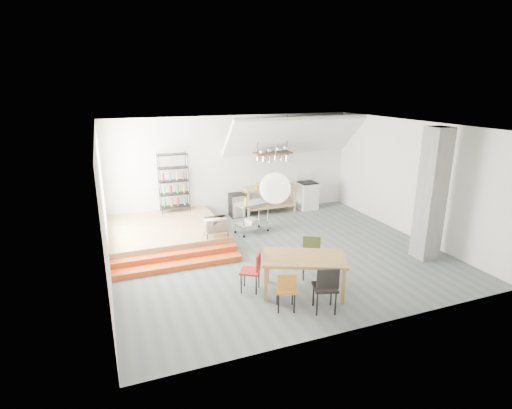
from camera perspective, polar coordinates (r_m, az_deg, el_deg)
name	(u,v)px	position (r m, az deg, el deg)	size (l,w,h in m)	color
floor	(278,253)	(10.22, 3.13, -6.97)	(8.00, 8.00, 0.00)	#535F60
wall_back	(234,166)	(12.88, -3.15, 5.49)	(8.00, 0.04, 3.20)	silver
wall_left	(103,210)	(8.88, -20.98, -0.78)	(0.04, 7.00, 3.20)	silver
wall_right	(411,179)	(11.87, 21.21, 3.41)	(0.04, 7.00, 3.20)	silver
ceiling	(280,126)	(9.40, 3.44, 11.19)	(8.00, 7.00, 0.02)	white
slope_ceiling	(294,136)	(12.85, 5.40, 9.71)	(4.40, 1.80, 0.15)	white
window_pane	(102,185)	(10.28, -21.11, 2.65)	(0.02, 2.50, 2.20)	white
platform	(166,232)	(11.31, -12.79, -3.90)	(3.00, 3.00, 0.40)	olive
step_lower	(179,265)	(9.57, -10.95, -8.53)	(3.00, 0.35, 0.13)	#C04616
step_upper	(176,257)	(9.86, -11.34, -7.36)	(3.00, 0.35, 0.27)	#C04616
concrete_column	(432,195)	(10.35, 23.79, 1.28)	(0.50, 0.50, 3.20)	slate
kitchen_counter	(270,195)	(13.16, 1.95, 1.39)	(1.80, 0.60, 0.91)	olive
stove	(307,195)	(13.79, 7.31, 1.36)	(0.60, 0.60, 1.18)	white
pot_rack	(274,155)	(12.67, 2.53, 7.05)	(1.20, 0.50, 1.43)	#3C2718
wire_shelving	(174,182)	(12.19, -11.67, 3.22)	(0.88, 0.38, 1.80)	black
microwave_shelf	(216,230)	(10.23, -5.75, -3.69)	(0.60, 0.40, 0.16)	olive
paper_lantern	(275,188)	(7.66, 2.75, 2.32)	(0.60, 0.60, 0.60)	white
dining_table	(304,261)	(8.17, 6.86, -7.98)	(1.90, 1.54, 0.79)	brown
chair_mustard	(286,288)	(7.60, 4.35, -11.79)	(0.47, 0.47, 0.81)	#A5641C
chair_black	(326,285)	(7.60, 9.98, -11.32)	(0.54, 0.54, 0.94)	black
chair_olive	(311,253)	(8.94, 7.93, -6.95)	(0.55, 0.55, 0.90)	#4A592A
chair_red	(253,268)	(8.25, -0.37, -9.11)	(0.53, 0.53, 0.85)	#AE1E18
rolling_cart	(252,213)	(11.40, -0.62, -1.25)	(1.01, 0.73, 0.90)	silver
mini_fridge	(237,205)	(12.89, -2.77, -0.10)	(0.44, 0.44, 0.75)	black
microwave	(216,224)	(10.18, -5.78, -2.77)	(0.57, 0.38, 0.31)	beige
bowl	(264,187)	(12.95, 1.16, 2.58)	(0.23, 0.23, 0.06)	silver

